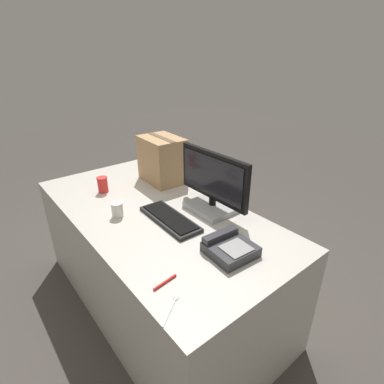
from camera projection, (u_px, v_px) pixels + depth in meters
ground_plane at (160, 298)px, 2.17m from camera, size 12.00×12.00×0.00m
office_desk at (157, 257)px, 2.01m from camera, size 1.80×0.90×0.73m
monitor at (213, 186)px, 1.80m from camera, size 0.54×0.25×0.37m
keyboard at (170, 218)px, 1.74m from camera, size 0.44×0.17×0.03m
desk_phone at (230, 248)px, 1.45m from camera, size 0.22×0.23×0.08m
paper_cup_left at (103, 185)px, 2.07m from camera, size 0.07×0.07×0.11m
paper_cup_right at (117, 210)px, 1.77m from camera, size 0.07×0.07×0.09m
spoon at (172, 306)px, 1.16m from camera, size 0.10×0.14×0.00m
cardboard_box at (162, 160)px, 2.21m from camera, size 0.34×0.26×0.33m
pen_marker at (165, 282)px, 1.27m from camera, size 0.03×0.12×0.01m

